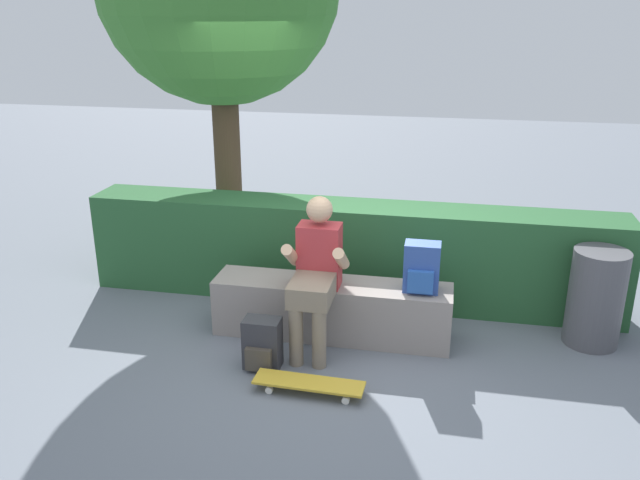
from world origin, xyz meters
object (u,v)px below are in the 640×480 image
bench_main (332,309)px  backpack_on_bench (422,268)px  backpack_on_ground (262,344)px  skateboard_near_person (310,383)px  person_skater (316,270)px  trash_bin (596,298)px

bench_main → backpack_on_bench: 0.84m
bench_main → backpack_on_ground: bench_main is taller
backpack_on_bench → backpack_on_ground: 1.38m
skateboard_near_person → backpack_on_ground: backpack_on_ground is taller
skateboard_near_person → backpack_on_ground: 0.53m
skateboard_near_person → backpack_on_ground: (-0.43, 0.28, 0.12)m
backpack_on_bench → backpack_on_ground: (-1.15, -0.61, -0.48)m
bench_main → person_skater: bearing=-113.3°
bench_main → person_skater: size_ratio=1.60×
person_skater → trash_bin: size_ratio=1.52×
person_skater → skateboard_near_person: person_skater is taller
backpack_on_bench → bench_main: bearing=179.3°
backpack_on_ground → person_skater: bearing=50.5°
person_skater → bench_main: bearing=66.7°
backpack_on_ground → trash_bin: size_ratio=0.50×
person_skater → backpack_on_ground: bearing=-129.5°
bench_main → trash_bin: trash_bin is taller
person_skater → backpack_on_bench: 0.84m
backpack_on_bench → backpack_on_ground: bearing=-152.2°
person_skater → trash_bin: bearing=12.9°
person_skater → trash_bin: person_skater is taller
bench_main → backpack_on_bench: size_ratio=4.92×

